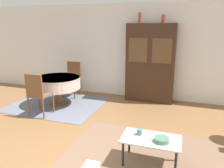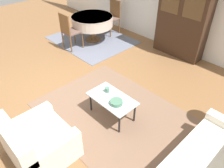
% 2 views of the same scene
% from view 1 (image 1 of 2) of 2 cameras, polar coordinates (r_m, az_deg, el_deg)
% --- Properties ---
extents(ground_plane, '(14.00, 14.00, 0.00)m').
position_cam_1_polar(ground_plane, '(3.68, -10.62, -19.82)').
color(ground_plane, brown).
extents(wall_back, '(10.00, 0.06, 2.70)m').
position_cam_1_polar(wall_back, '(6.46, 4.70, 8.49)').
color(wall_back, white).
rests_on(wall_back, ground_plane).
extents(area_rug, '(2.96, 2.13, 0.01)m').
position_cam_1_polar(area_rug, '(3.70, 10.82, -19.47)').
color(area_rug, brown).
rests_on(area_rug, ground_plane).
extents(dining_rug, '(2.38, 1.96, 0.01)m').
position_cam_1_polar(dining_rug, '(6.16, -14.09, -5.14)').
color(dining_rug, slate).
rests_on(dining_rug, ground_plane).
extents(coffee_table, '(0.89, 0.51, 0.43)m').
position_cam_1_polar(coffee_table, '(3.47, 10.14, -14.53)').
color(coffee_table, black).
rests_on(coffee_table, area_rug).
extents(display_cabinet, '(1.31, 0.41, 2.14)m').
position_cam_1_polar(display_cabinet, '(6.13, 9.96, 5.34)').
color(display_cabinet, '#382316').
rests_on(display_cabinet, ground_plane).
extents(dining_table, '(1.22, 1.22, 0.75)m').
position_cam_1_polar(dining_table, '(5.98, -14.08, 0.31)').
color(dining_table, brown).
rests_on(dining_table, dining_rug).
extents(dining_chair_near, '(0.44, 0.44, 1.02)m').
position_cam_1_polar(dining_chair_near, '(5.33, -18.84, -2.06)').
color(dining_chair_near, brown).
rests_on(dining_chair_near, dining_rug).
extents(dining_chair_far, '(0.44, 0.44, 1.02)m').
position_cam_1_polar(dining_chair_far, '(6.68, -10.25, 1.89)').
color(dining_chair_far, brown).
rests_on(dining_chair_far, dining_rug).
extents(cup, '(0.08, 0.08, 0.09)m').
position_cam_1_polar(cup, '(3.51, 7.14, -12.31)').
color(cup, '#4C7A60').
rests_on(cup, coffee_table).
extents(bowl, '(0.22, 0.22, 0.06)m').
position_cam_1_polar(bowl, '(3.37, 12.83, -14.03)').
color(bowl, '#4C7A60').
rests_on(bowl, coffee_table).
extents(vase_tall, '(0.09, 0.09, 0.27)m').
position_cam_1_polar(vase_tall, '(6.10, 7.32, 16.78)').
color(vase_tall, '#9E4238').
rests_on(vase_tall, display_cabinet).
extents(vase_short, '(0.11, 0.11, 0.21)m').
position_cam_1_polar(vase_short, '(6.01, 13.31, 16.23)').
color(vase_short, '#9E4238').
rests_on(vase_short, display_cabinet).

